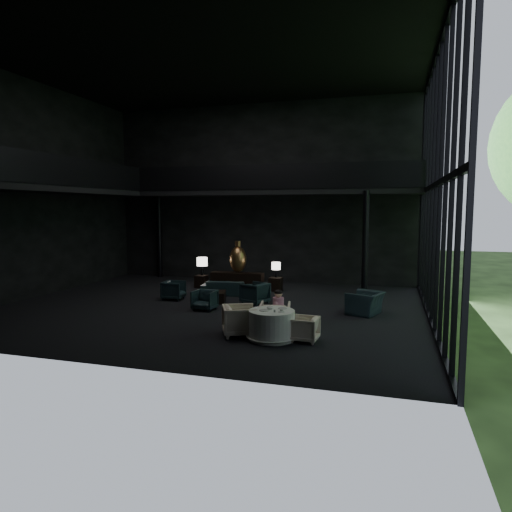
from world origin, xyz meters
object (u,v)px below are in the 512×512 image
(bronze_urn, at_px, (238,259))
(table_lamp_right, at_px, (276,267))
(side_table_left, at_px, (201,281))
(lounge_armchair_west, at_px, (174,290))
(lounge_armchair_south, at_px, (205,300))
(dining_chair_east, at_px, (304,329))
(dining_table, at_px, (272,327))
(coffee_table, at_px, (213,297))
(child, at_px, (278,301))
(sofa, at_px, (227,286))
(dining_chair_north, at_px, (275,314))
(table_lamp_left, at_px, (202,262))
(window_armchair, at_px, (365,299))
(side_table_right, at_px, (276,284))
(lounge_armchair_east, at_px, (255,291))
(dining_chair_west, at_px, (240,317))
(console, at_px, (237,281))

(bronze_urn, relative_size, table_lamp_right, 2.12)
(bronze_urn, xyz_separation_m, side_table_left, (-1.60, -0.11, -0.99))
(lounge_armchair_west, height_order, lounge_armchair_south, lounge_armchair_west)
(dining_chair_east, bearing_deg, dining_table, -80.70)
(table_lamp_right, distance_m, coffee_table, 3.39)
(child, bearing_deg, bronze_urn, -61.42)
(sofa, distance_m, lounge_armchair_south, 2.71)
(side_table_left, relative_size, dining_chair_east, 0.85)
(sofa, distance_m, dining_chair_north, 5.39)
(dining_table, height_order, dining_chair_north, dining_chair_north)
(bronze_urn, relative_size, table_lamp_left, 1.73)
(window_armchair, xyz_separation_m, child, (-2.20, -2.51, 0.30))
(side_table_right, relative_size, child, 0.83)
(table_lamp_left, xyz_separation_m, lounge_armchair_east, (3.12, -2.64, -0.62))
(lounge_armchair_east, distance_m, coffee_table, 1.53)
(table_lamp_left, xyz_separation_m, dining_chair_west, (3.87, -6.56, -0.56))
(side_table_left, xyz_separation_m, child, (4.70, -5.58, 0.52))
(console, xyz_separation_m, table_lamp_right, (1.60, 0.19, 0.63))
(dining_table, bearing_deg, side_table_right, 103.22)
(dining_chair_west, bearing_deg, dining_chair_north, -69.78)
(dining_chair_north, relative_size, child, 1.37)
(table_lamp_left, height_order, dining_chair_north, table_lamp_left)
(window_armchair, height_order, coffee_table, window_armchair)
(side_table_left, relative_size, coffee_table, 0.60)
(side_table_right, distance_m, lounge_armchair_west, 4.19)
(console, distance_m, bronze_urn, 0.91)
(dining_table, bearing_deg, coffee_table, 129.10)
(bronze_urn, relative_size, child, 1.98)
(table_lamp_right, bearing_deg, console, -173.16)
(lounge_armchair_east, bearing_deg, dining_chair_west, 33.04)
(console, xyz_separation_m, window_armchair, (5.30, -3.06, 0.13))
(table_lamp_left, relative_size, lounge_armchair_east, 0.86)
(lounge_armchair_south, bearing_deg, console, 96.08)
(side_table_right, height_order, lounge_armchair_east, lounge_armchair_east)
(table_lamp_left, xyz_separation_m, dining_chair_north, (4.64, -5.80, -0.60))
(side_table_left, xyz_separation_m, side_table_right, (3.20, 0.11, 0.02))
(side_table_left, bearing_deg, coffee_table, -59.18)
(dining_chair_west, bearing_deg, window_armchair, -66.56)
(table_lamp_right, relative_size, lounge_armchair_west, 0.84)
(window_armchair, bearing_deg, child, -22.04)
(window_armchair, relative_size, dining_table, 0.82)
(console, relative_size, child, 3.35)
(lounge_armchair_east, xyz_separation_m, window_armchair, (3.78, -0.54, 0.04))
(table_lamp_right, bearing_deg, lounge_armchair_west, -137.88)
(sofa, bearing_deg, dining_table, 112.29)
(sofa, bearing_deg, dining_chair_east, 118.79)
(console, bearing_deg, table_lamp_left, 175.80)
(bronze_urn, relative_size, dining_chair_east, 2.14)
(dining_chair_west, bearing_deg, coffee_table, 6.35)
(bronze_urn, xyz_separation_m, lounge_armchair_east, (1.52, -2.64, -0.82))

